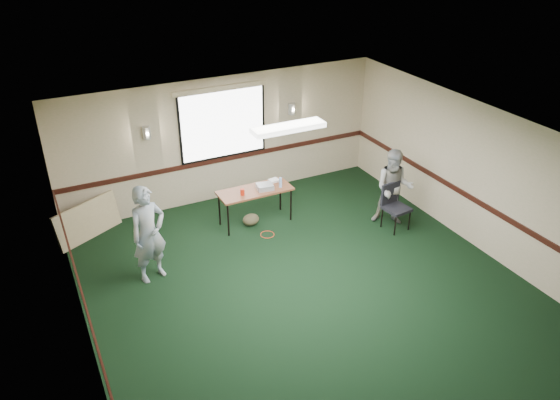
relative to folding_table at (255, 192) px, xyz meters
name	(u,v)px	position (x,y,z in m)	size (l,w,h in m)	color
ground	(315,297)	(-0.12, -2.66, -0.69)	(8.00, 8.00, 0.00)	black
room_shell	(260,162)	(-0.12, -0.53, 0.89)	(8.00, 8.02, 8.00)	tan
folding_table	(255,192)	(0.00, 0.00, 0.00)	(1.49, 0.60, 0.74)	#5B2A1A
projector	(265,187)	(0.19, -0.06, 0.11)	(0.31, 0.26, 0.10)	#9A9CA3
game_console	(274,180)	(0.50, 0.17, 0.08)	(0.19, 0.15, 0.05)	white
red_cup	(242,192)	(-0.30, -0.09, 0.12)	(0.08, 0.08, 0.13)	#AE200B
water_bottle	(281,182)	(0.51, -0.12, 0.16)	(0.06, 0.06, 0.21)	#8BAFE4
duffel_bag	(251,220)	(-0.13, -0.06, -0.57)	(0.34, 0.26, 0.24)	#4D442C
cable_coil	(267,234)	(0.00, -0.55, -0.68)	(0.28, 0.28, 0.01)	red
folded_table	(88,221)	(-3.12, 0.94, -0.33)	(1.40, 0.06, 0.72)	tan
conference_chair	(394,203)	(2.39, -1.37, -0.15)	(0.50, 0.52, 0.93)	black
person_left	(149,234)	(-2.35, -0.91, 0.19)	(0.64, 0.42, 1.75)	#416890
person_right	(394,188)	(2.46, -1.22, 0.10)	(0.77, 0.60, 1.58)	#6E86AC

